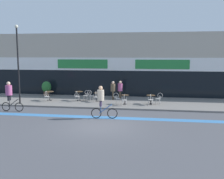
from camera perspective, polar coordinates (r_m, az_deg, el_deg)
ground_plane at (r=14.98m, az=-2.55°, el=-7.95°), size 120.00×120.00×0.00m
sidewalk_slab at (r=21.94m, az=1.16°, el=-2.74°), size 40.00×5.50×0.12m
storefront_facade at (r=26.28m, az=2.54°, el=5.40°), size 40.00×4.06×6.00m
bike_lane_stripe at (r=16.88m, az=-1.21°, el=-6.13°), size 36.00×0.70×0.01m
bistro_table_0 at (r=22.89m, az=-13.47°, el=-0.95°), size 0.74×0.74×0.78m
bistro_table_1 at (r=22.44m, az=-7.20°, el=-0.99°), size 0.65×0.65×0.78m
bistro_table_2 at (r=21.97m, az=-3.13°, el=-1.26°), size 0.62×0.62×0.71m
bistro_table_3 at (r=20.58m, az=2.84°, el=-1.80°), size 0.60×0.60×0.75m
bistro_table_4 at (r=20.91m, az=8.45°, el=-1.77°), size 0.69×0.69×0.71m
cafe_chair_0_near at (r=22.32m, az=-14.05°, el=-1.29°), size 0.43×0.59×0.90m
cafe_chair_1_near at (r=21.85m, az=-7.65°, el=-1.32°), size 0.40×0.58×0.90m
cafe_chair_1_side at (r=22.28m, az=-5.65°, el=-1.11°), size 0.58×0.41×0.90m
cafe_chair_2_near at (r=21.36m, az=-3.48°, el=-1.47°), size 0.41×0.58×0.90m
cafe_chair_2_side at (r=22.11m, az=-4.71°, el=-1.17°), size 0.60×0.45×0.90m
cafe_chair_3_near at (r=19.97m, az=2.68°, el=-2.11°), size 0.44×0.59×0.90m
cafe_chair_3_side at (r=20.65m, az=1.11°, el=-1.78°), size 0.59×0.43×0.90m
cafe_chair_4_near at (r=20.30m, az=8.42°, el=-2.03°), size 0.44×0.59×0.90m
cafe_chair_4_side at (r=20.93m, az=10.16°, el=-1.77°), size 0.60×0.45×0.90m
planter_pot at (r=25.51m, az=-14.07°, el=0.35°), size 0.88×0.88×1.38m
lamp_post at (r=21.79m, az=-19.79°, el=6.14°), size 0.26×0.26×6.16m
cyclist_0 at (r=16.44m, az=-2.29°, el=-2.19°), size 1.68×0.54×2.08m
cyclist_1 at (r=19.89m, az=-21.41°, el=-0.85°), size 1.64×0.48×2.12m
pedestrian_near_end at (r=22.77m, az=1.79°, el=0.26°), size 0.49×0.49×1.63m
pedestrian_far_end at (r=22.66m, az=0.22°, el=0.18°), size 0.49×0.49×1.60m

